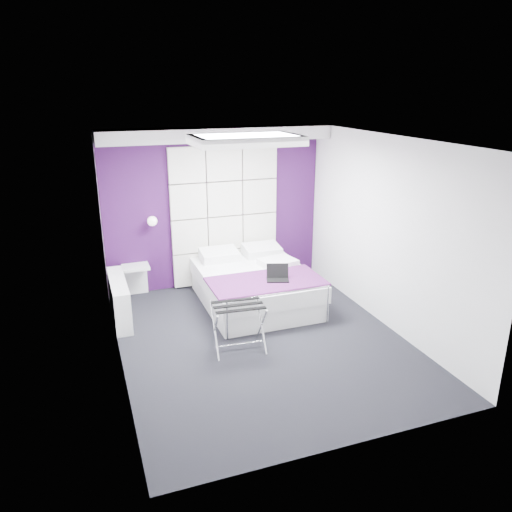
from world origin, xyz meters
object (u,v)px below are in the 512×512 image
(radiator, at_px, (119,299))
(luggage_rack, at_px, (238,327))
(nightstand, at_px, (136,267))
(wall_lamp, at_px, (152,220))
(laptop, at_px, (277,276))
(bed, at_px, (255,285))

(radiator, distance_m, luggage_rack, 1.95)
(nightstand, bearing_deg, wall_lamp, 7.43)
(luggage_rack, distance_m, laptop, 1.18)
(wall_lamp, distance_m, nightstand, 0.78)
(luggage_rack, bearing_deg, radiator, 137.83)
(radiator, bearing_deg, nightstand, 65.17)
(radiator, distance_m, laptop, 2.28)
(radiator, distance_m, bed, 2.01)
(bed, xyz_separation_m, luggage_rack, (-0.67, -1.27, 0.02))
(nightstand, relative_size, luggage_rack, 0.66)
(radiator, bearing_deg, wall_lamp, 49.90)
(wall_lamp, height_order, laptop, wall_lamp)
(wall_lamp, height_order, luggage_rack, wall_lamp)
(nightstand, bearing_deg, luggage_rack, -65.00)
(radiator, relative_size, bed, 0.61)
(bed, distance_m, luggage_rack, 1.44)
(radiator, xyz_separation_m, laptop, (2.16, -0.64, 0.31))
(luggage_rack, bearing_deg, bed, 66.87)
(radiator, relative_size, nightstand, 2.92)
(wall_lamp, relative_size, bed, 0.08)
(luggage_rack, bearing_deg, laptop, 47.76)
(radiator, xyz_separation_m, luggage_rack, (1.33, -1.42, 0.01))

